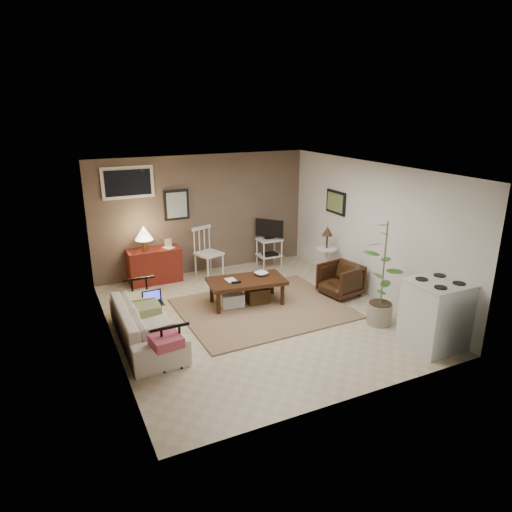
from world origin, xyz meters
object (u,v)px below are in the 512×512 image
potted_plant (383,270)px  stove (436,314)px  red_console (154,262)px  spindle_chair (208,254)px  coffee_table (246,290)px  tv_stand (269,242)px  side_table (327,247)px  sofa (146,317)px  armchair (341,278)px

potted_plant → stove: (0.23, -0.89, -0.40)m
red_console → spindle_chair: (1.08, -0.14, 0.07)m
coffee_table → potted_plant: (1.61, -1.57, 0.63)m
tv_stand → side_table: bearing=-61.8°
sofa → armchair: size_ratio=2.94×
sofa → armchair: bearing=-86.9°
coffee_table → spindle_chair: size_ratio=1.37×
spindle_chair → potted_plant: 3.65m
coffee_table → stove: bearing=-53.4°
side_table → armchair: bearing=-104.7°
spindle_chair → armchair: 2.70m
tv_stand → stove: bearing=-82.2°
sofa → side_table: bearing=-75.6°
spindle_chair → potted_plant: potted_plant is taller
stove → spindle_chair: bearing=115.3°
tv_stand → coffee_table: bearing=-128.4°
sofa → armchair: (3.57, 0.19, -0.05)m
red_console → armchair: red_console is taller
spindle_chair → stove: bearing=-64.7°
sofa → coffee_table: bearing=-73.3°
red_console → armchair: 3.60m
red_console → spindle_chair: size_ratio=1.15×
armchair → sofa: bearing=-96.7°
red_console → potted_plant: (2.79, -3.34, 0.50)m
armchair → stove: size_ratio=0.65×
red_console → potted_plant: potted_plant is taller
side_table → stove: bearing=-91.7°
sofa → stove: bearing=-117.4°
potted_plant → red_console: bearing=129.9°
red_console → coffee_table: bearing=-56.2°
red_console → armchair: bearing=-36.3°
tv_stand → spindle_chair: bearing=179.5°
side_table → armchair: side_table is taller
tv_stand → potted_plant: (0.33, -3.19, 0.35)m
tv_stand → potted_plant: bearing=-84.1°
side_table → stove: side_table is taller
sofa → potted_plant: bearing=-106.4°
red_console → potted_plant: bearing=-50.1°
tv_stand → stove: tv_stand is taller
sofa → stove: size_ratio=1.93×
tv_stand → stove: (0.56, -4.08, -0.05)m
red_console → armchair: size_ratio=1.77×
sofa → side_table: (3.77, 0.97, 0.30)m
spindle_chair → armchair: spindle_chair is taller
armchair → stove: 2.11m
spindle_chair → side_table: bearing=-30.9°
red_console → tv_stand: red_console is taller
spindle_chair → red_console: bearing=172.5°
red_console → tv_stand: 2.47m
potted_plant → stove: size_ratio=1.69×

